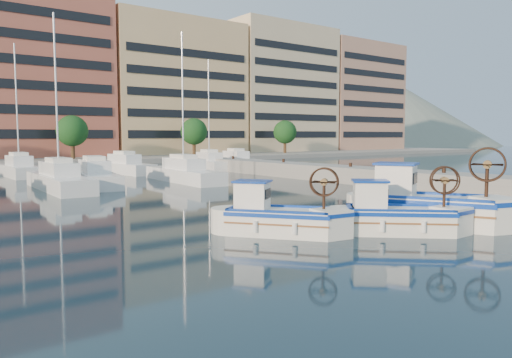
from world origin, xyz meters
name	(u,v)px	position (x,y,z in m)	size (l,w,h in m)	color
ground	(392,227)	(0.00, 0.00, 0.00)	(300.00, 300.00, 0.00)	#1B3346
quay	(417,180)	(13.00, 8.00, 0.60)	(3.00, 60.00, 1.20)	gray
waterfront	(82,86)	(9.23, 65.04, 11.10)	(180.00, 40.00, 25.60)	gray
hill_east	(388,145)	(140.00, 110.00, 0.00)	(160.00, 160.00, 50.00)	slate
yacht_marina	(80,174)	(-3.42, 27.51, 0.53)	(37.71, 23.10, 11.50)	white
fishing_boat_a	(277,216)	(-4.60, 1.59, 0.69)	(3.59, 4.01, 2.49)	white
fishing_boat_b	(395,215)	(-0.99, -0.88, 0.69)	(3.92, 3.80, 2.51)	white
fishing_boat_c	(426,204)	(1.26, -0.63, 0.87)	(4.02, 5.26, 3.17)	white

